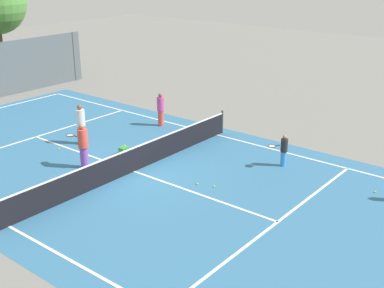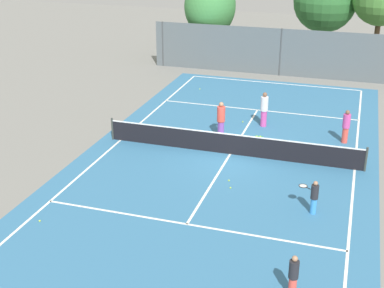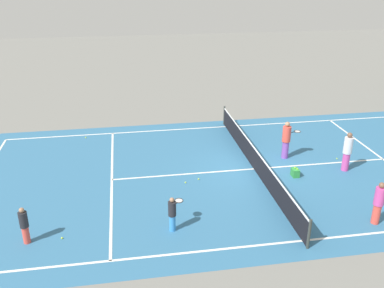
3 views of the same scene
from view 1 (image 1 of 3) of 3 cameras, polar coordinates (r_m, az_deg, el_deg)
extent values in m
plane|color=slate|center=(19.99, -6.53, -3.08)|extent=(80.00, 80.00, 0.00)
cube|color=teal|center=(19.99, -6.53, -3.08)|extent=(13.00, 25.00, 0.00)
cube|color=white|center=(17.01, -19.87, -8.69)|extent=(0.10, 24.00, 0.01)
cube|color=white|center=(23.88, 2.82, 1.04)|extent=(0.10, 24.00, 0.01)
cube|color=white|center=(16.49, 9.60, -8.62)|extent=(11.00, 0.10, 0.01)
cube|color=white|center=(24.68, -17.11, 0.78)|extent=(11.00, 0.10, 0.01)
cube|color=white|center=(19.99, -6.53, -3.07)|extent=(0.10, 12.80, 0.01)
cylinder|color=#333833|center=(24.01, 3.40, 2.51)|extent=(0.10, 0.10, 1.10)
cube|color=black|center=(19.80, -6.59, -1.82)|extent=(11.80, 0.03, 0.95)
cube|color=white|center=(19.62, -6.65, -0.47)|extent=(11.80, 0.04, 0.05)
cylinder|color=#3F4447|center=(35.08, -13.14, 9.54)|extent=(0.12, 0.12, 3.20)
cylinder|color=brown|center=(37.65, -20.63, 9.65)|extent=(0.38, 0.38, 3.40)
cylinder|color=purple|center=(20.51, -12.02, -1.49)|extent=(0.31, 0.31, 0.86)
cylinder|color=#E54C3F|center=(20.23, -12.18, 0.62)|extent=(0.39, 0.39, 0.75)
sphere|color=#A37556|center=(20.07, -12.28, 1.94)|extent=(0.23, 0.23, 0.23)
cylinder|color=black|center=(20.42, -12.97, 0.86)|extent=(0.08, 0.20, 0.03)
torus|color=black|center=(20.57, -13.52, 0.96)|extent=(0.40, 0.40, 0.03)
cylinder|color=silver|center=(20.57, -13.52, 0.96)|extent=(0.33, 0.33, 0.00)
cylinder|color=#E54C3F|center=(25.12, -3.52, 2.92)|extent=(0.28, 0.28, 0.77)
cylinder|color=#D14799|center=(24.91, -3.56, 4.50)|extent=(0.35, 0.35, 0.67)
sphere|color=brown|center=(24.79, -3.58, 5.48)|extent=(0.21, 0.21, 0.21)
cylinder|color=#388CD8|center=(20.60, 10.22, -1.64)|extent=(0.22, 0.22, 0.61)
cylinder|color=#232328|center=(20.39, 10.32, -0.14)|extent=(0.28, 0.28, 0.53)
sphere|color=#A37556|center=(20.27, 10.39, 0.78)|extent=(0.17, 0.17, 0.17)
cylinder|color=black|center=(20.25, 9.60, -0.16)|extent=(0.18, 0.13, 0.03)
torus|color=black|center=(20.14, 8.97, -0.24)|extent=(0.46, 0.46, 0.03)
cylinder|color=silver|center=(20.14, 8.97, -0.24)|extent=(0.38, 0.38, 0.00)
cylinder|color=#D14799|center=(23.13, -12.28, 1.02)|extent=(0.31, 0.31, 0.85)
cylinder|color=silver|center=(22.89, -12.42, 2.91)|extent=(0.39, 0.39, 0.74)
sphere|color=brown|center=(22.75, -12.52, 4.08)|extent=(0.23, 0.23, 0.23)
cube|color=green|center=(21.59, -7.63, -0.79)|extent=(0.39, 0.28, 0.36)
sphere|color=#CCE533|center=(21.47, -7.81, -0.32)|extent=(0.07, 0.07, 0.07)
sphere|color=#CCE533|center=(21.59, -7.59, -0.18)|extent=(0.07, 0.07, 0.07)
sphere|color=#CCE533|center=(19.28, 19.88, -5.07)|extent=(0.07, 0.07, 0.07)
sphere|color=#CCE533|center=(18.57, 2.50, -4.77)|extent=(0.07, 0.07, 0.07)
sphere|color=#CCE533|center=(18.74, 0.62, -4.49)|extent=(0.07, 0.07, 0.07)
sphere|color=#CCE533|center=(22.78, -14.72, -0.55)|extent=(0.07, 0.07, 0.07)
camera|label=2|loc=(19.95, 67.96, 14.12)|focal=49.94mm
camera|label=3|loc=(30.30, 26.01, 19.89)|focal=39.57mm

